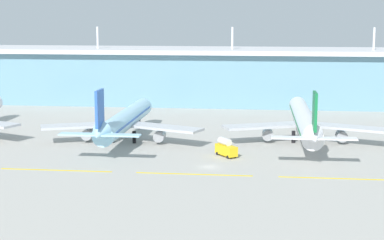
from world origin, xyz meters
The scene contains 8 objects.
ground_plane centered at (0.00, 0.00, 0.00)m, with size 600.00×600.00×0.00m, color #A8A59E.
terminal_building centered at (0.00, 110.00, 11.86)m, with size 288.00×34.00×32.31m.
airliner_near_middle centered at (-27.80, 27.94, 6.45)m, with size 48.80×63.12×18.90m.
airliner_far_middle centered at (25.31, 33.92, 6.46)m, with size 48.79×71.49×18.90m.
taxiway_stripe_mid_west centered at (-37.00, -7.58, 0.02)m, with size 28.00×0.70×0.04m, color yellow.
taxiway_stripe_centre centered at (-3.00, -7.58, 0.02)m, with size 28.00×0.70×0.04m, color yellow.
taxiway_stripe_mid_east centered at (31.00, -7.58, 0.02)m, with size 28.00×0.70×0.04m, color yellow.
fuel_truck centered at (3.35, 12.43, 2.26)m, with size 6.47×7.28×4.95m.
Camera 1 is at (13.33, -152.25, 38.15)m, focal length 58.82 mm.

